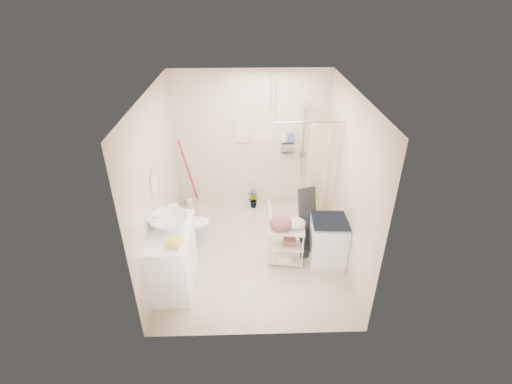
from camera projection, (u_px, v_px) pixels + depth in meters
floor at (253, 253)px, 6.05m from camera, size 3.20×3.20×0.00m
ceiling at (252, 94)px, 4.75m from camera, size 2.80×3.20×0.04m
wall_back at (251, 141)px, 6.78m from camera, size 2.80×0.04×2.60m
wall_front at (256, 253)px, 4.01m from camera, size 2.80×0.04×2.60m
wall_left at (156, 184)px, 5.36m from camera, size 0.04×3.20×2.60m
wall_right at (348, 181)px, 5.43m from camera, size 0.04×3.20×2.60m
vanity at (172, 258)px, 5.22m from camera, size 0.61×1.07×0.94m
sink at (169, 222)px, 4.99m from camera, size 0.64×0.64×0.19m
counter_basket at (174, 243)px, 4.67m from camera, size 0.21×0.18×0.10m
floor_basket at (178, 299)px, 5.06m from camera, size 0.30×0.24×0.16m
toilet at (190, 224)px, 6.15m from camera, size 0.70×0.44×0.68m
mop at (187, 174)px, 6.94m from camera, size 0.14×0.14×1.42m
potted_plant_a at (253, 199)px, 7.19m from camera, size 0.20×0.15×0.34m
potted_plant_b at (254, 200)px, 7.16m from camera, size 0.22×0.22×0.32m
hanging_towel at (242, 131)px, 6.66m from camera, size 0.28×0.03×0.42m
towel_ring at (153, 180)px, 5.10m from camera, size 0.04×0.22×0.34m
tp_holder at (165, 216)px, 5.69m from camera, size 0.08×0.12×0.14m
shower at (300, 166)px, 6.45m from camera, size 1.10×1.10×2.10m
shampoo_bottle_a at (284, 136)px, 6.66m from camera, size 0.09×0.09×0.21m
shampoo_bottle_b at (291, 137)px, 6.67m from camera, size 0.09×0.09×0.19m
washing_machine at (328, 242)px, 5.67m from camera, size 0.56×0.58×0.78m
laundry_rack at (286, 242)px, 5.68m from camera, size 0.58×0.39×0.75m
ironing_board at (308, 223)px, 5.77m from camera, size 0.33×0.25×1.16m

